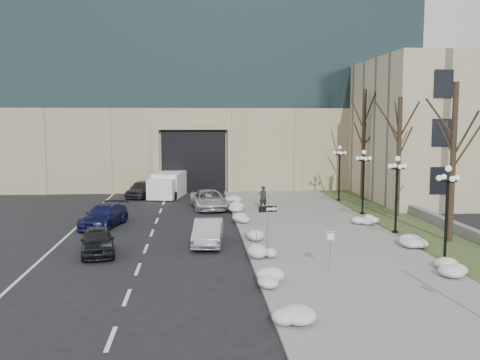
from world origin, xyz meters
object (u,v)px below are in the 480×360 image
object	(u,v)px
car_d	(209,200)
car_a	(97,241)
lamppost_a	(447,200)
box_truck	(169,185)
lamppost_d	(339,166)
keep_sign	(330,243)
car_b	(208,232)
lamppost_c	(363,173)
car_c	(104,216)
lamppost_b	(397,184)
one_way_sign	(271,215)
car_e	(141,189)
pedestrian	(263,197)

from	to	relation	value
car_d	car_a	bearing A→B (deg)	-121.06
car_d	lamppost_a	world-z (taller)	lamppost_a
box_truck	lamppost_d	world-z (taller)	lamppost_d
car_a	keep_sign	bearing A→B (deg)	-34.03
car_d	keep_sign	xyz separation A→B (m)	(4.95, -18.44, 0.75)
car_b	car_a	bearing A→B (deg)	-159.20
lamppost_d	lamppost_c	bearing A→B (deg)	-90.00
car_b	lamppost_d	bearing A→B (deg)	57.71
car_c	car_d	size ratio (longest dim) A/B	0.93
car_c	car_d	distance (m)	9.47
lamppost_b	car_d	bearing A→B (deg)	137.53
car_a	car_b	size ratio (longest dim) A/B	0.94
one_way_sign	lamppost_c	distance (m)	14.08
car_e	car_b	bearing A→B (deg)	-59.38
car_b	lamppost_a	size ratio (longest dim) A/B	0.92
car_a	car_e	world-z (taller)	car_e
one_way_sign	lamppost_d	xyz separation A→B (m)	(8.34, 17.81, 0.90)
box_truck	lamppost_b	bearing A→B (deg)	-38.94
box_truck	one_way_sign	world-z (taller)	one_way_sign
lamppost_b	lamppost_c	world-z (taller)	same
car_e	lamppost_b	distance (m)	24.04
car_e	lamppost_b	world-z (taller)	lamppost_b
one_way_sign	lamppost_c	xyz separation A→B (m)	(8.34, 11.31, 0.90)
car_d	lamppost_d	world-z (taller)	lamppost_d
one_way_sign	lamppost_b	world-z (taller)	lamppost_b
keep_sign	lamppost_c	bearing A→B (deg)	61.48
lamppost_a	car_d	bearing A→B (deg)	123.68
car_b	car_e	bearing A→B (deg)	111.66
car_c	lamppost_d	bearing A→B (deg)	40.18
pedestrian	car_a	bearing A→B (deg)	35.28
car_e	car_c	bearing A→B (deg)	-80.58
pedestrian	one_way_sign	xyz separation A→B (m)	(-1.36, -14.01, 1.17)
box_truck	lamppost_a	bearing A→B (deg)	-47.43
car_e	lamppost_d	distance (m)	17.57
car_b	car_d	world-z (taller)	car_d
car_d	car_e	world-z (taller)	car_e
lamppost_d	keep_sign	bearing A→B (deg)	-106.14
car_b	car_c	distance (m)	8.71
box_truck	keep_sign	world-z (taller)	box_truck
box_truck	keep_sign	size ratio (longest dim) A/B	3.53
pedestrian	lamppost_a	world-z (taller)	lamppost_a
car_d	lamppost_a	bearing A→B (deg)	-63.49
box_truck	car_e	bearing A→B (deg)	-152.96
lamppost_a	car_e	bearing A→B (deg)	126.02
lamppost_b	lamppost_a	bearing A→B (deg)	-90.00
one_way_sign	keep_sign	size ratio (longest dim) A/B	1.30
car_c	car_e	size ratio (longest dim) A/B	1.10
car_b	car_c	bearing A→B (deg)	144.76
car_a	lamppost_d	bearing A→B (deg)	33.20
one_way_sign	lamppost_a	xyz separation A→B (m)	(8.34, -1.69, 0.90)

